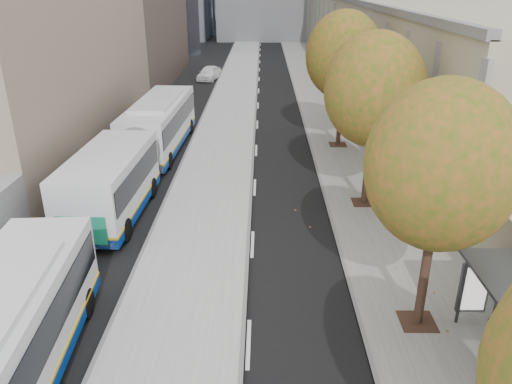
{
  "coord_description": "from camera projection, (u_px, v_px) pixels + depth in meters",
  "views": [
    {
      "loc": [
        -1.27,
        0.23,
        9.95
      ],
      "look_at": [
        -1.5,
        17.57,
        2.5
      ],
      "focal_mm": 35.0,
      "sensor_mm": 36.0,
      "label": 1
    }
  ],
  "objects": [
    {
      "name": "bus_platform",
      "position": [
        226.0,
        127.0,
        35.87
      ],
      "size": [
        4.25,
        150.0,
        0.15
      ],
      "primitive_type": "cube",
      "color": "#A2A2A2",
      "rests_on": "ground"
    },
    {
      "name": "sidewalk",
      "position": [
        337.0,
        128.0,
        35.79
      ],
      "size": [
        4.75,
        150.0,
        0.08
      ],
      "primitive_type": "cube",
      "color": "gray",
      "rests_on": "ground"
    },
    {
      "name": "building_tan",
      "position": [
        400.0,
        31.0,
        60.73
      ],
      "size": [
        18.0,
        92.0,
        8.0
      ],
      "primitive_type": "cube",
      "color": "tan",
      "rests_on": "ground"
    },
    {
      "name": "tree_c",
      "position": [
        441.0,
        166.0,
        13.52
      ],
      "size": [
        4.2,
        4.2,
        7.28
      ],
      "color": "black",
      "rests_on": "sidewalk"
    },
    {
      "name": "tree_d",
      "position": [
        374.0,
        90.0,
        21.71
      ],
      "size": [
        4.4,
        4.4,
        7.6
      ],
      "color": "black",
      "rests_on": "sidewalk"
    },
    {
      "name": "tree_e",
      "position": [
        344.0,
        55.0,
        29.89
      ],
      "size": [
        4.6,
        4.6,
        7.92
      ],
      "color": "black",
      "rests_on": "sidewalk"
    },
    {
      "name": "bus_far",
      "position": [
        143.0,
        144.0,
        27.03
      ],
      "size": [
        3.31,
        18.3,
        3.04
      ],
      "rotation": [
        0.0,
        0.0,
        -0.04
      ],
      "color": "silver",
      "rests_on": "ground"
    },
    {
      "name": "distant_car",
      "position": [
        209.0,
        73.0,
        52.63
      ],
      "size": [
        2.61,
        4.58,
        1.47
      ],
      "primitive_type": "imported",
      "rotation": [
        0.0,
        0.0,
        -0.21
      ],
      "color": "white",
      "rests_on": "ground"
    }
  ]
}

